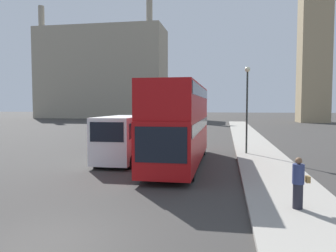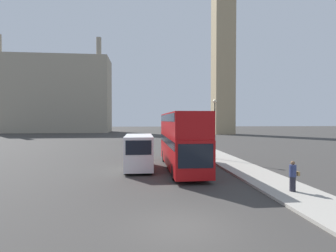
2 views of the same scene
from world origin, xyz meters
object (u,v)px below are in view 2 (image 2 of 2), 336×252
red_double_decker_bus (181,138)px  white_van (139,151)px  parked_sedan (131,139)px  street_lamp (215,120)px  clock_tower (223,9)px  pedestrian (293,176)px

red_double_decker_bus → white_van: red_double_decker_bus is taller
parked_sedan → street_lamp: bearing=-66.4°
red_double_decker_bus → street_lamp: (3.96, 4.20, 1.45)m
clock_tower → red_double_decker_bus: (-19.59, -50.65, -32.25)m
red_double_decker_bus → parked_sedan: 25.40m
white_van → parked_sedan: 24.92m
street_lamp → parked_sedan: street_lamp is taller
pedestrian → parked_sedan: size_ratio=0.37×
red_double_decker_bus → pedestrian: size_ratio=6.92×
clock_tower → pedestrian: clock_tower is taller
white_van → street_lamp: 8.86m
pedestrian → white_van: bearing=136.9°
clock_tower → parked_sedan: 49.34m
parked_sedan → pedestrian: bearing=-73.1°
red_double_decker_bus → street_lamp: size_ratio=1.93×
parked_sedan → red_double_decker_bus: bearing=-78.5°
white_van → red_double_decker_bus: bearing=0.5°
white_van → clock_tower: bearing=65.6°
white_van → street_lamp: (7.38, 4.23, 2.50)m
pedestrian → street_lamp: (-0.85, 11.94, 3.00)m
clock_tower → street_lamp: clock_tower is taller
red_double_decker_bus → pedestrian: 9.24m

